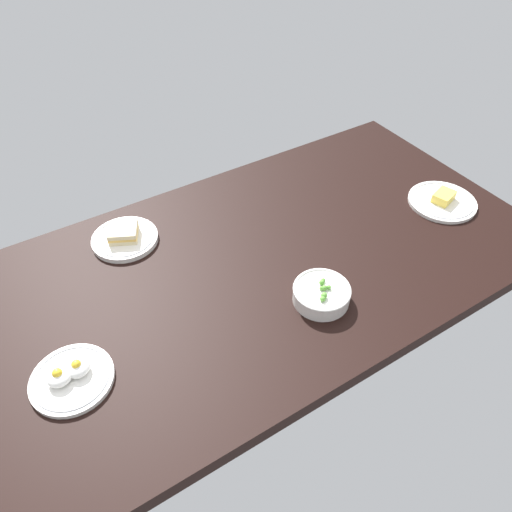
% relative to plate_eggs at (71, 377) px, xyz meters
% --- Properties ---
extents(dining_table, '(1.53, 0.80, 0.04)m').
position_rel_plate_eggs_xyz_m(dining_table, '(0.51, 0.10, -0.03)').
color(dining_table, black).
rests_on(dining_table, ground).
extents(plate_eggs, '(0.17, 0.17, 0.05)m').
position_rel_plate_eggs_xyz_m(plate_eggs, '(0.00, 0.00, 0.00)').
color(plate_eggs, white).
rests_on(plate_eggs, dining_table).
extents(plate_sandwich, '(0.18, 0.18, 0.05)m').
position_rel_plate_eggs_xyz_m(plate_sandwich, '(0.25, 0.35, 0.00)').
color(plate_sandwich, white).
rests_on(plate_sandwich, dining_table).
extents(bowl_peas, '(0.14, 0.14, 0.05)m').
position_rel_plate_eggs_xyz_m(bowl_peas, '(0.57, -0.10, 0.01)').
color(bowl_peas, white).
rests_on(bowl_peas, dining_table).
extents(plate_cheese, '(0.20, 0.20, 0.04)m').
position_rel_plate_eggs_xyz_m(plate_cheese, '(1.11, 0.02, -0.00)').
color(plate_cheese, white).
rests_on(plate_cheese, dining_table).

